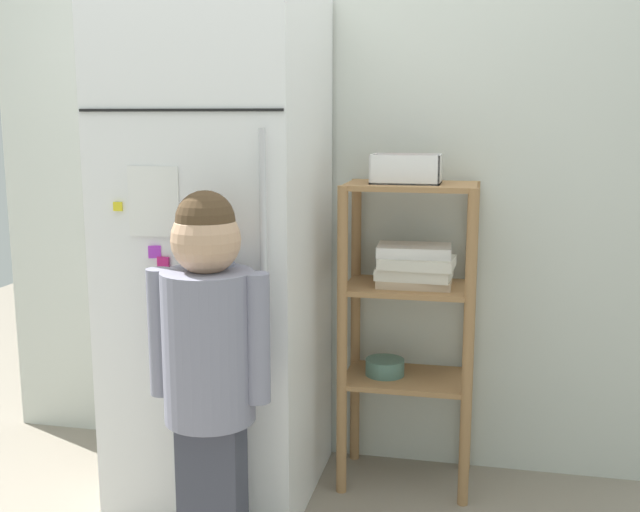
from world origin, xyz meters
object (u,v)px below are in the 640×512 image
(pantry_shelf_unit, at_px, (409,299))
(fruit_bin, at_px, (405,172))
(child_standing, at_px, (209,345))
(refrigerator, at_px, (221,250))

(pantry_shelf_unit, height_order, fruit_bin, fruit_bin)
(pantry_shelf_unit, bearing_deg, child_standing, -127.65)
(child_standing, relative_size, pantry_shelf_unit, 1.02)
(refrigerator, height_order, child_standing, refrigerator)
(refrigerator, distance_m, child_standing, 0.53)
(fruit_bin, bearing_deg, child_standing, -126.28)
(fruit_bin, bearing_deg, pantry_shelf_unit, 0.95)
(refrigerator, relative_size, fruit_bin, 7.39)
(refrigerator, distance_m, pantry_shelf_unit, 0.68)
(child_standing, relative_size, fruit_bin, 4.76)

